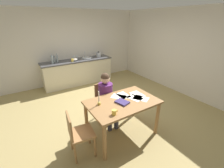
% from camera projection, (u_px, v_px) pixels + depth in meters
% --- Properties ---
extents(ground_plane, '(5.20, 5.20, 0.04)m').
position_uv_depth(ground_plane, '(110.00, 111.00, 4.05)').
color(ground_plane, tan).
extents(wall_back, '(5.20, 0.12, 2.60)m').
position_uv_depth(wall_back, '(73.00, 47.00, 5.55)').
color(wall_back, silver).
rests_on(wall_back, ground).
extents(wall_right, '(0.12, 5.20, 2.60)m').
position_uv_depth(wall_right, '(179.00, 51.00, 4.80)').
color(wall_right, silver).
rests_on(wall_right, ground).
extents(kitchen_counter, '(2.53, 0.64, 0.90)m').
position_uv_depth(kitchen_counter, '(78.00, 72.00, 5.61)').
color(kitchen_counter, beige).
rests_on(kitchen_counter, ground).
extents(dining_table, '(1.36, 0.87, 0.79)m').
position_uv_depth(dining_table, '(122.00, 106.00, 2.95)').
color(dining_table, '#9E7042').
rests_on(dining_table, ground).
extents(chair_at_table, '(0.44, 0.44, 0.89)m').
position_uv_depth(chair_at_table, '(104.00, 100.00, 3.53)').
color(chair_at_table, '#9E7042').
rests_on(chair_at_table, ground).
extents(person_seated, '(0.36, 0.61, 1.19)m').
position_uv_depth(person_seated, '(107.00, 96.00, 3.34)').
color(person_seated, '#592666').
rests_on(person_seated, ground).
extents(chair_side_empty, '(0.45, 0.45, 0.86)m').
position_uv_depth(chair_side_empty, '(78.00, 133.00, 2.54)').
color(chair_side_empty, '#9E7042').
rests_on(chair_side_empty, ground).
extents(coffee_mug, '(0.11, 0.08, 0.09)m').
position_uv_depth(coffee_mug, '(114.00, 112.00, 2.48)').
color(coffee_mug, '#F2CC4C').
rests_on(coffee_mug, dining_table).
extents(candlestick, '(0.06, 0.06, 0.27)m').
position_uv_depth(candlestick, '(99.00, 101.00, 2.76)').
color(candlestick, gold).
rests_on(candlestick, dining_table).
extents(book_magazine, '(0.24, 0.29, 0.03)m').
position_uv_depth(book_magazine, '(122.00, 102.00, 2.84)').
color(book_magazine, navy).
rests_on(book_magazine, dining_table).
extents(paper_letter, '(0.33, 0.36, 0.00)m').
position_uv_depth(paper_letter, '(141.00, 98.00, 3.02)').
color(paper_letter, white).
rests_on(paper_letter, dining_table).
extents(paper_bill, '(0.22, 0.30, 0.00)m').
position_uv_depth(paper_bill, '(123.00, 95.00, 3.14)').
color(paper_bill, white).
rests_on(paper_bill, dining_table).
extents(paper_envelope, '(0.34, 0.36, 0.00)m').
position_uv_depth(paper_envelope, '(119.00, 97.00, 3.08)').
color(paper_envelope, white).
rests_on(paper_envelope, dining_table).
extents(paper_receipt, '(0.28, 0.34, 0.00)m').
position_uv_depth(paper_receipt, '(135.00, 98.00, 3.03)').
color(paper_receipt, white).
rests_on(paper_receipt, dining_table).
extents(paper_notice, '(0.21, 0.30, 0.00)m').
position_uv_depth(paper_notice, '(137.00, 94.00, 3.18)').
color(paper_notice, white).
rests_on(paper_notice, dining_table).
extents(sink_unit, '(0.36, 0.36, 0.24)m').
position_uv_depth(sink_unit, '(87.00, 58.00, 5.61)').
color(sink_unit, '#B2B7BC').
rests_on(sink_unit, kitchen_counter).
extents(bottle_oil, '(0.07, 0.07, 0.30)m').
position_uv_depth(bottle_oil, '(52.00, 60.00, 4.89)').
color(bottle_oil, '#8C999E').
rests_on(bottle_oil, kitchen_counter).
extents(bottle_vinegar, '(0.07, 0.07, 0.26)m').
position_uv_depth(bottle_vinegar, '(54.00, 59.00, 5.06)').
color(bottle_vinegar, '#8C999E').
rests_on(bottle_vinegar, kitchen_counter).
extents(bottle_wine_red, '(0.07, 0.07, 0.30)m').
position_uv_depth(bottle_wine_red, '(57.00, 59.00, 5.06)').
color(bottle_wine_red, '#8C999E').
rests_on(bottle_wine_red, kitchen_counter).
extents(mixing_bowl, '(0.20, 0.20, 0.09)m').
position_uv_depth(mixing_bowl, '(74.00, 59.00, 5.29)').
color(mixing_bowl, white).
rests_on(mixing_bowl, kitchen_counter).
extents(stovetop_kettle, '(0.18, 0.18, 0.22)m').
position_uv_depth(stovetop_kettle, '(99.00, 54.00, 5.82)').
color(stovetop_kettle, '#B7BABF').
rests_on(stovetop_kettle, kitchen_counter).
extents(wine_glass_near_sink, '(0.07, 0.07, 0.15)m').
position_uv_depth(wine_glass_near_sink, '(77.00, 56.00, 5.53)').
color(wine_glass_near_sink, silver).
rests_on(wine_glass_near_sink, kitchen_counter).
extents(wine_glass_by_kettle, '(0.07, 0.07, 0.15)m').
position_uv_depth(wine_glass_by_kettle, '(74.00, 56.00, 5.47)').
color(wine_glass_by_kettle, silver).
rests_on(wine_glass_by_kettle, kitchen_counter).
extents(teacup_on_counter, '(0.12, 0.08, 0.10)m').
position_uv_depth(teacup_on_counter, '(72.00, 60.00, 5.18)').
color(teacup_on_counter, '#F2CC4C').
rests_on(teacup_on_counter, kitchen_counter).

